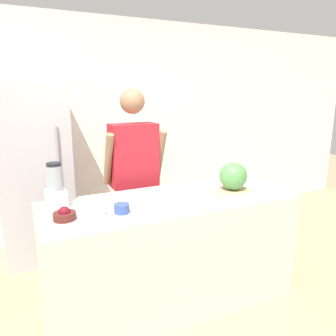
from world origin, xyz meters
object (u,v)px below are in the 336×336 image
at_px(refrigerator, 35,173).
at_px(watermelon, 233,176).
at_px(blender, 55,188).
at_px(person, 134,180).
at_px(bowl_cream, 96,209).
at_px(bowl_cherries, 64,215).
at_px(bowl_small_blue, 122,208).

distance_m(refrigerator, watermelon, 2.04).
bearing_deg(blender, person, 28.62).
distance_m(refrigerator, person, 1.09).
bearing_deg(watermelon, blender, 169.25).
relative_size(refrigerator, bowl_cream, 14.84).
relative_size(bowl_cherries, bowl_cream, 1.23).
bearing_deg(person, bowl_cream, -126.41).
xyz_separation_m(watermelon, bowl_small_blue, (-1.03, -0.09, -0.10)).
bearing_deg(bowl_small_blue, bowl_cherries, 172.93).
xyz_separation_m(refrigerator, watermelon, (1.51, -1.37, 0.12)).
xyz_separation_m(person, bowl_cherries, (-0.76, -0.73, 0.03)).
xyz_separation_m(watermelon, blender, (-1.43, 0.27, 0.01)).
bearing_deg(watermelon, refrigerator, 137.70).
xyz_separation_m(person, watermelon, (0.65, -0.69, 0.13)).
relative_size(person, bowl_small_blue, 16.10).
relative_size(watermelon, bowl_cream, 1.92).
bearing_deg(bowl_cream, watermelon, 2.44).
bearing_deg(bowl_cherries, bowl_small_blue, -7.07).
relative_size(watermelon, blender, 0.72).
distance_m(person, bowl_cherries, 1.06).
height_order(person, bowl_small_blue, person).
distance_m(person, blender, 0.89).
height_order(refrigerator, bowl_cherries, refrigerator).
height_order(refrigerator, bowl_cream, refrigerator).
bearing_deg(refrigerator, person, -38.40).
bearing_deg(refrigerator, bowl_small_blue, -71.88).
bearing_deg(person, blender, -151.38).
bearing_deg(watermelon, bowl_small_blue, -175.11).
xyz_separation_m(person, blender, (-0.78, -0.42, 0.13)).
bearing_deg(bowl_cream, blender, 125.02).
height_order(bowl_cream, blender, blender).
relative_size(watermelon, bowl_small_blue, 2.16).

